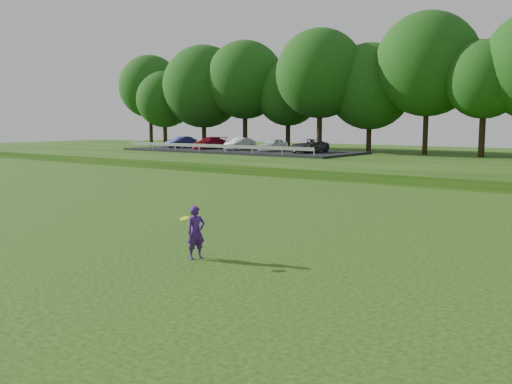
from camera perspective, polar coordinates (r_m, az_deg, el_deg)
The scene contains 5 objects.
ground at distance 16.04m, azimuth -7.18°, elevation -5.97°, with size 140.00×140.00×0.00m, color #183D0B.
berm at distance 46.65m, azimuth 23.08°, elevation 2.47°, with size 130.00×30.00×0.60m, color #183D0B.
walking_path at distance 33.27m, azimuth 17.36°, elevation 0.59°, with size 130.00×1.60×0.04m, color gray.
parking_lot at distance 56.00m, azimuth -1.45°, elevation 4.47°, with size 24.00×9.00×1.38m.
woman at distance 15.11m, azimuth -6.02°, elevation -4.03°, with size 0.49×0.89×1.41m.
Camera 1 is at (10.83, -11.26, 3.62)m, focal length 40.00 mm.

